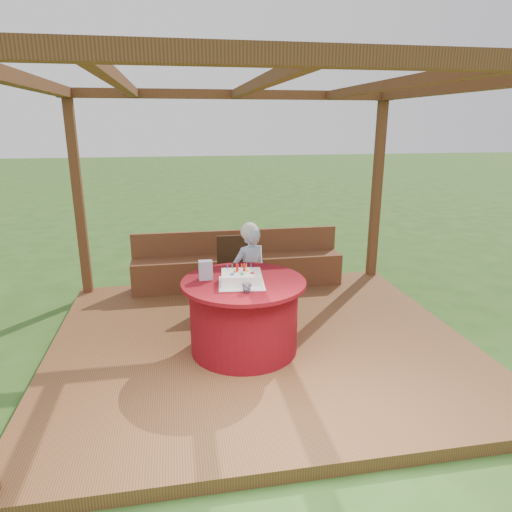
{
  "coord_description": "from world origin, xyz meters",
  "views": [
    {
      "loc": [
        -0.85,
        -4.52,
        2.43
      ],
      "look_at": [
        0.0,
        0.25,
        1.0
      ],
      "focal_mm": 32.0,
      "sensor_mm": 36.0,
      "label": 1
    }
  ],
  "objects_px": {
    "chair": "(236,268)",
    "elderly_woman": "(250,273)",
    "table": "(244,315)",
    "drinking_glass": "(247,288)",
    "bench": "(238,268)",
    "birthday_cake": "(241,278)",
    "gift_bag": "(206,270)"
  },
  "relations": [
    {
      "from": "birthday_cake",
      "to": "gift_bag",
      "type": "relative_size",
      "value": 2.5
    },
    {
      "from": "table",
      "to": "chair",
      "type": "distance_m",
      "value": 1.24
    },
    {
      "from": "birthday_cake",
      "to": "drinking_glass",
      "type": "bearing_deg",
      "value": -87.27
    },
    {
      "from": "bench",
      "to": "drinking_glass",
      "type": "relative_size",
      "value": 32.44
    },
    {
      "from": "chair",
      "to": "gift_bag",
      "type": "bearing_deg",
      "value": -112.01
    },
    {
      "from": "gift_bag",
      "to": "birthday_cake",
      "type": "bearing_deg",
      "value": -31.19
    },
    {
      "from": "bench",
      "to": "table",
      "type": "bearing_deg",
      "value": -96.23
    },
    {
      "from": "table",
      "to": "drinking_glass",
      "type": "relative_size",
      "value": 13.68
    },
    {
      "from": "bench",
      "to": "elderly_woman",
      "type": "height_order",
      "value": "elderly_woman"
    },
    {
      "from": "table",
      "to": "elderly_woman",
      "type": "height_order",
      "value": "elderly_woman"
    },
    {
      "from": "birthday_cake",
      "to": "gift_bag",
      "type": "xyz_separation_m",
      "value": [
        -0.34,
        0.19,
        0.04
      ]
    },
    {
      "from": "elderly_woman",
      "to": "gift_bag",
      "type": "relative_size",
      "value": 6.21
    },
    {
      "from": "bench",
      "to": "drinking_glass",
      "type": "height_order",
      "value": "drinking_glass"
    },
    {
      "from": "gift_bag",
      "to": "elderly_woman",
      "type": "bearing_deg",
      "value": 44.63
    },
    {
      "from": "elderly_woman",
      "to": "birthday_cake",
      "type": "xyz_separation_m",
      "value": [
        -0.21,
        -0.76,
        0.21
      ]
    },
    {
      "from": "table",
      "to": "gift_bag",
      "type": "bearing_deg",
      "value": 163.47
    },
    {
      "from": "bench",
      "to": "chair",
      "type": "relative_size",
      "value": 3.32
    },
    {
      "from": "table",
      "to": "elderly_woman",
      "type": "bearing_deg",
      "value": 75.53
    },
    {
      "from": "elderly_woman",
      "to": "gift_bag",
      "type": "xyz_separation_m",
      "value": [
        -0.55,
        -0.57,
        0.25
      ]
    },
    {
      "from": "table",
      "to": "birthday_cake",
      "type": "distance_m",
      "value": 0.45
    },
    {
      "from": "table",
      "to": "drinking_glass",
      "type": "height_order",
      "value": "drinking_glass"
    },
    {
      "from": "bench",
      "to": "birthday_cake",
      "type": "relative_size",
      "value": 6.13
    },
    {
      "from": "elderly_woman",
      "to": "bench",
      "type": "bearing_deg",
      "value": 88.36
    },
    {
      "from": "elderly_woman",
      "to": "birthday_cake",
      "type": "relative_size",
      "value": 2.48
    },
    {
      "from": "bench",
      "to": "elderly_woman",
      "type": "relative_size",
      "value": 2.47
    },
    {
      "from": "chair",
      "to": "elderly_woman",
      "type": "height_order",
      "value": "elderly_woman"
    },
    {
      "from": "bench",
      "to": "birthday_cake",
      "type": "bearing_deg",
      "value": -96.92
    },
    {
      "from": "table",
      "to": "chair",
      "type": "xyz_separation_m",
      "value": [
        0.08,
        1.23,
        0.12
      ]
    },
    {
      "from": "bench",
      "to": "table",
      "type": "relative_size",
      "value": 2.37
    },
    {
      "from": "birthday_cake",
      "to": "drinking_glass",
      "type": "relative_size",
      "value": 5.29
    },
    {
      "from": "bench",
      "to": "chair",
      "type": "xyz_separation_m",
      "value": [
        -0.13,
        -0.7,
        0.24
      ]
    },
    {
      "from": "chair",
      "to": "birthday_cake",
      "type": "distance_m",
      "value": 1.36
    }
  ]
}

